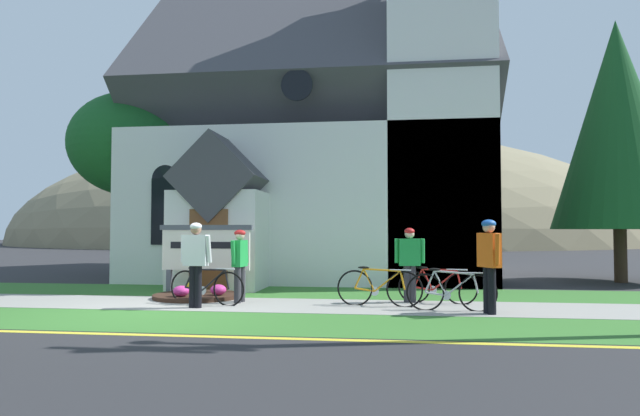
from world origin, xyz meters
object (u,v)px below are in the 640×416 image
Objects in this scene: cyclist_in_orange_jersey at (240,261)px; cyclist_in_red_jersey at (489,258)px; bicycle_red at (437,286)px; bicycle_blue at (206,287)px; cyclist_in_blue_jersey at (410,259)px; cyclist_in_white_jersey at (196,258)px; bicycle_black at (379,287)px; yard_deciduous_tree at (133,145)px; roadside_conifer at (618,124)px; bicycle_green at (451,291)px; church_sign at (206,249)px.

cyclist_in_orange_jersey is 0.89× the size of cyclist_in_red_jersey.
bicycle_blue is at bearing -170.34° from bicycle_red.
cyclist_in_blue_jersey is 0.94× the size of cyclist_in_white_jersey.
cyclist_in_blue_jersey is 4.52m from cyclist_in_white_jersey.
bicycle_black reaches higher than bicycle_red.
roadside_conifer is at bearing 1.13° from yard_deciduous_tree.
bicycle_green is at bearing -80.49° from bicycle_red.
yard_deciduous_tree is at bearing 127.65° from bicycle_blue.
cyclist_in_orange_jersey is (-3.00, 0.16, 0.52)m from bicycle_black.
yard_deciduous_tree reaches higher than cyclist_in_blue_jersey.
bicycle_black is at bearing 158.04° from cyclist_in_red_jersey.
bicycle_black is at bearing -139.08° from roadside_conifer.
bicycle_red is 0.94× the size of cyclist_in_red_jersey.
cyclist_in_orange_jersey is 12.36m from roadside_conifer.
cyclist_in_orange_jersey is 8.52m from yard_deciduous_tree.
roadside_conifer is (5.02, 6.98, 3.74)m from cyclist_in_red_jersey.
church_sign is at bearing -157.10° from roadside_conifer.
church_sign is at bearing 161.76° from bicycle_black.
yard_deciduous_tree is (-9.51, 5.24, 4.06)m from bicycle_red.
bicycle_black is 10.92m from yard_deciduous_tree.
cyclist_in_blue_jersey is (-0.57, 0.04, 0.57)m from bicycle_red.
bicycle_blue is 0.83m from cyclist_in_white_jersey.
cyclist_in_red_jersey reaches higher than bicycle_red.
bicycle_red is at bearing -3.79° from cyclist_in_blue_jersey.
roadside_conifer reaches higher than cyclist_in_orange_jersey.
bicycle_red is 0.97× the size of cyclist_in_white_jersey.
roadside_conifer reaches higher than cyclist_in_white_jersey.
bicycle_red is 1.10m from bicycle_green.
cyclist_in_blue_jersey is (3.65, 0.48, 0.03)m from cyclist_in_orange_jersey.
cyclist_in_orange_jersey is at bearing 168.93° from cyclist_in_red_jersey.
bicycle_blue reaches higher than bicycle_red.
cyclist_in_white_jersey is at bearing -54.90° from yard_deciduous_tree.
roadside_conifer reaches higher than church_sign.
cyclist_in_orange_jersey is (1.19, -1.22, -0.20)m from church_sign.
church_sign is at bearing 109.82° from bicycle_blue.
cyclist_in_red_jersey is at bearing -46.05° from cyclist_in_blue_jersey.
roadside_conifer reaches higher than bicycle_red.
yard_deciduous_tree reaches higher than church_sign.
bicycle_blue is at bearing -176.47° from bicycle_black.
bicycle_blue is 0.22× the size of roadside_conifer.
bicycle_black is 0.22× the size of roadside_conifer.
roadside_conifer is at bearing 32.73° from cyclist_in_white_jersey.
cyclist_in_white_jersey is (-0.04, -0.54, 0.64)m from bicycle_blue.
cyclist_in_blue_jersey is 9.31m from roadside_conifer.
yard_deciduous_tree is at bearing 151.13° from bicycle_red.
yard_deciduous_tree is (-4.10, 4.46, 3.31)m from church_sign.
bicycle_red is 0.81m from cyclist_in_blue_jersey.
church_sign is 4.90m from cyclist_in_blue_jersey.
yard_deciduous_tree reaches higher than bicycle_black.
bicycle_black reaches higher than bicycle_blue.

